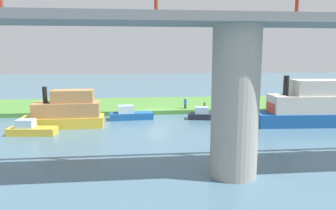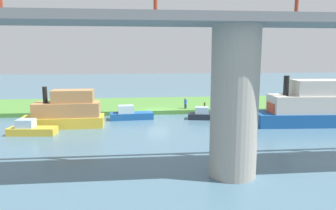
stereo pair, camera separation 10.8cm
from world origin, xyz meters
TOP-DOWN VIEW (x-y plane):
  - ground_plane at (0.00, 0.00)m, footprint 160.00×160.00m
  - grassy_bank at (0.00, -6.00)m, footprint 80.00×12.00m
  - bridge_pylon at (-3.08, 19.90)m, footprint 2.82×2.82m
  - bridge_span at (-3.08, 19.88)m, footprint 63.39×4.30m
  - person_on_bank at (-3.56, -1.24)m, footprint 0.50×0.50m
  - mooring_post at (-5.94, -0.88)m, footprint 0.20×0.20m
  - riverboat_paddlewheel at (-14.99, 7.16)m, footprint 10.26×3.95m
  - houseboat_blue at (9.78, 5.42)m, footprint 8.15×2.93m
  - pontoon_yellow at (-5.15, 3.15)m, footprint 4.40×2.26m
  - skiff_small at (12.35, 8.33)m, footprint 4.44×1.97m
  - motorboat_white at (3.34, 2.28)m, footprint 4.93×2.12m

SIDE VIEW (x-z plane):
  - ground_plane at x=0.00m, z-range 0.00..0.00m
  - grassy_bank at x=0.00m, z-range 0.00..0.50m
  - pontoon_yellow at x=-5.15m, z-range -0.20..1.20m
  - skiff_small at x=12.35m, z-range -0.20..1.23m
  - motorboat_white at x=3.34m, z-range -0.23..1.37m
  - mooring_post at x=-5.94m, z-range 0.50..1.29m
  - person_on_bank at x=-3.56m, z-range 0.51..1.90m
  - houseboat_blue at x=9.78m, z-range -0.53..3.59m
  - riverboat_paddlewheel at x=-14.99m, z-range -0.67..4.48m
  - bridge_pylon at x=-3.08m, z-range 0.00..9.00m
  - bridge_span at x=-3.08m, z-range 7.88..11.13m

